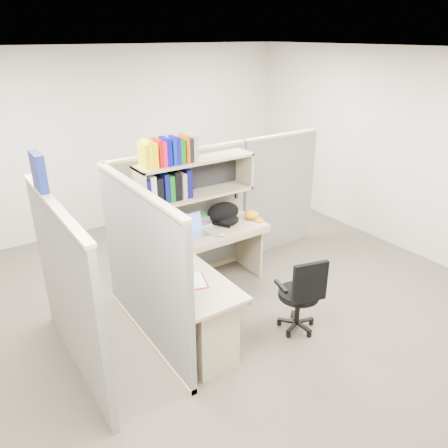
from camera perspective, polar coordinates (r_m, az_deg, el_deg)
ground at (r=4.97m, az=-0.14°, el=-11.17°), size 6.00×6.00×0.00m
room_shell at (r=4.26m, az=-0.16°, el=7.02°), size 6.00×6.00×6.00m
cubicle at (r=4.70m, az=-6.96°, el=-0.77°), size 3.79×1.84×1.95m
desk at (r=4.34m, az=-2.54°, el=-9.91°), size 1.74×1.75×0.73m
laptop at (r=4.91m, az=-3.98°, el=-0.34°), size 0.34×0.34×0.24m
backpack at (r=5.23m, az=0.24°, el=1.36°), size 0.47×0.40×0.25m
orange_cap at (r=5.40m, az=3.57°, el=1.20°), size 0.24×0.26×0.10m
snack_canister at (r=4.24m, az=-5.17°, el=-5.53°), size 0.10×0.10×0.09m
tissue_box at (r=3.90m, az=-5.63°, el=-7.76°), size 0.13×0.13×0.17m
mouse at (r=4.94m, az=-0.25°, el=-1.39°), size 0.10×0.08×0.04m
paper_cup at (r=5.17m, az=-4.85°, el=0.06°), size 0.08×0.08×0.10m
book_stack at (r=5.25m, az=-2.98°, el=0.66°), size 0.21×0.26×0.12m
loose_paper at (r=4.09m, az=-4.12°, el=-7.40°), size 0.29×0.33×0.00m
task_chair at (r=4.56m, az=9.86°, el=-10.45°), size 0.49×0.46×0.87m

